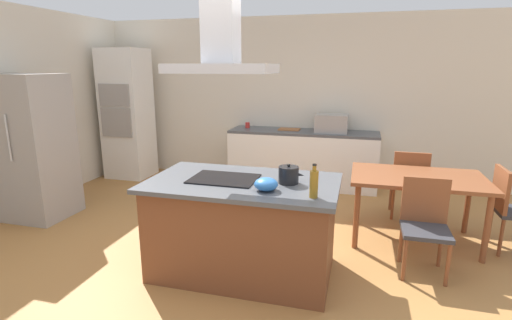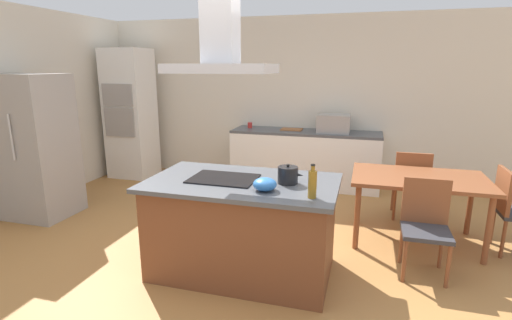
# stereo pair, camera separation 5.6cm
# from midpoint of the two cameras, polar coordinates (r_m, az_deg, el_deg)

# --- Properties ---
(ground) EXTENTS (16.00, 16.00, 0.00)m
(ground) POSITION_cam_midpoint_polar(r_m,az_deg,el_deg) (5.16, 2.73, -8.00)
(ground) COLOR #AD753D
(wall_back) EXTENTS (7.20, 0.10, 2.70)m
(wall_back) POSITION_cam_midpoint_polar(r_m,az_deg,el_deg) (6.54, 6.23, 8.76)
(wall_back) COLOR beige
(wall_back) RESTS_ON ground
(wall_left) EXTENTS (0.10, 8.80, 2.70)m
(wall_left) POSITION_cam_midpoint_polar(r_m,az_deg,el_deg) (6.14, -31.80, 6.48)
(wall_left) COLOR beige
(wall_left) RESTS_ON ground
(kitchen_island) EXTENTS (1.72, 1.02, 0.90)m
(kitchen_island) POSITION_cam_midpoint_polar(r_m,az_deg,el_deg) (3.65, -2.37, -9.82)
(kitchen_island) COLOR brown
(kitchen_island) RESTS_ON ground
(cooktop) EXTENTS (0.60, 0.44, 0.01)m
(cooktop) POSITION_cam_midpoint_polar(r_m,az_deg,el_deg) (3.55, -5.22, -2.76)
(cooktop) COLOR black
(cooktop) RESTS_ON kitchen_island
(tea_kettle) EXTENTS (0.23, 0.18, 0.18)m
(tea_kettle) POSITION_cam_midpoint_polar(r_m,az_deg,el_deg) (3.41, 4.40, -2.21)
(tea_kettle) COLOR black
(tea_kettle) RESTS_ON kitchen_island
(olive_oil_bottle) EXTENTS (0.07, 0.07, 0.27)m
(olive_oil_bottle) POSITION_cam_midpoint_polar(r_m,az_deg,el_deg) (3.05, 8.05, -3.46)
(olive_oil_bottle) COLOR olive
(olive_oil_bottle) RESTS_ON kitchen_island
(mixing_bowl) EXTENTS (0.20, 0.20, 0.11)m
(mixing_bowl) POSITION_cam_midpoint_polar(r_m,az_deg,el_deg) (3.20, 0.99, -3.61)
(mixing_bowl) COLOR #2D6BB7
(mixing_bowl) RESTS_ON kitchen_island
(back_counter) EXTENTS (2.36, 0.62, 0.90)m
(back_counter) POSITION_cam_midpoint_polar(r_m,az_deg,el_deg) (6.30, 6.65, 0.26)
(back_counter) COLOR white
(back_counter) RESTS_ON ground
(countertop_microwave) EXTENTS (0.50, 0.38, 0.28)m
(countertop_microwave) POSITION_cam_midpoint_polar(r_m,az_deg,el_deg) (6.14, 10.85, 5.36)
(countertop_microwave) COLOR #9E9993
(countertop_microwave) RESTS_ON back_counter
(coffee_mug_red) EXTENTS (0.08, 0.08, 0.09)m
(coffee_mug_red) POSITION_cam_midpoint_polar(r_m,az_deg,el_deg) (6.48, -1.51, 5.19)
(coffee_mug_red) COLOR red
(coffee_mug_red) RESTS_ON back_counter
(cutting_board) EXTENTS (0.34, 0.24, 0.02)m
(cutting_board) POSITION_cam_midpoint_polar(r_m,az_deg,el_deg) (6.30, 4.70, 4.56)
(cutting_board) COLOR #995B33
(cutting_board) RESTS_ON back_counter
(wall_oven_stack) EXTENTS (0.70, 0.66, 2.20)m
(wall_oven_stack) POSITION_cam_midpoint_polar(r_m,az_deg,el_deg) (7.07, -18.73, 6.46)
(wall_oven_stack) COLOR white
(wall_oven_stack) RESTS_ON ground
(refrigerator) EXTENTS (0.80, 0.73, 1.82)m
(refrigerator) POSITION_cam_midpoint_polar(r_m,az_deg,el_deg) (5.63, -30.45, 1.61)
(refrigerator) COLOR #9E9993
(refrigerator) RESTS_ON ground
(dining_table) EXTENTS (1.40, 0.90, 0.75)m
(dining_table) POSITION_cam_midpoint_polar(r_m,az_deg,el_deg) (4.55, 22.46, -3.20)
(dining_table) COLOR brown
(dining_table) RESTS_ON ground
(chair_facing_island) EXTENTS (0.42, 0.42, 0.89)m
(chair_facing_island) POSITION_cam_midpoint_polar(r_m,az_deg,el_deg) (3.97, 23.38, -8.11)
(chair_facing_island) COLOR #333338
(chair_facing_island) RESTS_ON ground
(chair_at_right_end) EXTENTS (0.42, 0.42, 0.89)m
(chair_at_right_end) POSITION_cam_midpoint_polar(r_m,az_deg,el_deg) (4.80, 33.19, -5.55)
(chair_at_right_end) COLOR #333338
(chair_at_right_end) RESTS_ON ground
(chair_facing_back_wall) EXTENTS (0.42, 0.42, 0.89)m
(chair_facing_back_wall) POSITION_cam_midpoint_polar(r_m,az_deg,el_deg) (5.22, 21.45, -2.80)
(chair_facing_back_wall) COLOR #333338
(chair_facing_back_wall) RESTS_ON ground
(range_hood) EXTENTS (0.90, 0.55, 0.78)m
(range_hood) POSITION_cam_midpoint_polar(r_m,az_deg,el_deg) (3.41, -5.68, 16.91)
(range_hood) COLOR #ADADB2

